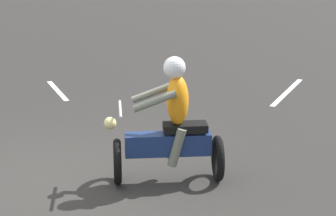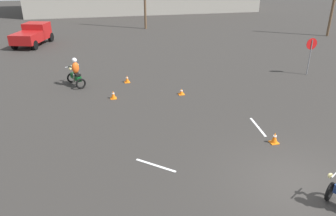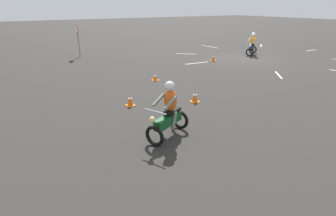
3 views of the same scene
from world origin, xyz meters
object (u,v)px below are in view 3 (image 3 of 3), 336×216
traffic_cone_near_left (213,58)px  traffic_cone_near_right (195,97)px  traffic_cone_mid_left (130,101)px  motorcycle_rider_foreground (252,45)px  motorcycle_rider_background (169,113)px  stop_sign (77,34)px  traffic_cone_mid_center (155,77)px

traffic_cone_near_left → traffic_cone_near_right: bearing=134.4°
traffic_cone_near_left → traffic_cone_mid_left: 9.66m
traffic_cone_near_right → motorcycle_rider_foreground: bearing=-58.6°
motorcycle_rider_background → traffic_cone_near_right: size_ratio=3.83×
motorcycle_rider_foreground → stop_sign: bearing=29.8°
stop_sign → traffic_cone_mid_center: stop_sign is taller
traffic_cone_near_right → traffic_cone_mid_center: 3.61m
motorcycle_rider_foreground → traffic_cone_mid_left: 13.37m
traffic_cone_near_right → traffic_cone_mid_left: bearing=67.6°
motorcycle_rider_foreground → traffic_cone_mid_center: bearing=72.3°
motorcycle_rider_foreground → traffic_cone_mid_center: motorcycle_rider_foreground is taller
motorcycle_rider_background → traffic_cone_mid_center: size_ratio=5.10×
traffic_cone_near_left → traffic_cone_mid_center: 6.20m
motorcycle_rider_background → traffic_cone_mid_center: motorcycle_rider_background is taller
motorcycle_rider_foreground → traffic_cone_mid_center: 10.11m
traffic_cone_near_right → traffic_cone_mid_left: (0.97, 2.35, -0.00)m
traffic_cone_near_right → motorcycle_rider_background: bearing=128.6°
traffic_cone_mid_center → stop_sign: bearing=10.5°
traffic_cone_near_right → stop_sign: bearing=6.5°
traffic_cone_near_left → traffic_cone_near_right: 8.38m
motorcycle_rider_background → traffic_cone_near_left: 11.45m
motorcycle_rider_foreground → stop_sign: stop_sign is taller
stop_sign → traffic_cone_mid_center: size_ratio=7.06×
traffic_cone_mid_center → traffic_cone_mid_left: traffic_cone_mid_left is taller
motorcycle_rider_foreground → traffic_cone_mid_left: motorcycle_rider_foreground is taller
traffic_cone_near_left → traffic_cone_mid_left: (-4.89, 8.33, -0.01)m
traffic_cone_mid_center → motorcycle_rider_foreground: bearing=-75.7°
stop_sign → traffic_cone_near_left: 9.84m
stop_sign → traffic_cone_mid_left: 11.37m
motorcycle_rider_background → traffic_cone_mid_center: 6.14m
traffic_cone_mid_left → motorcycle_rider_foreground: bearing=-67.4°
traffic_cone_mid_center → traffic_cone_mid_left: size_ratio=0.76×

